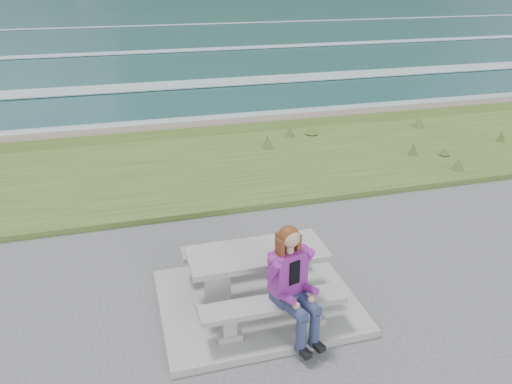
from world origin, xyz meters
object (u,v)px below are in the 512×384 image
(picnic_table, at_px, (257,262))
(bench_seaward, at_px, (244,250))
(bench_landward, at_px, (273,309))
(seated_woman, at_px, (295,300))

(picnic_table, xyz_separation_m, bench_seaward, (0.00, 0.70, -0.23))
(bench_seaward, bearing_deg, picnic_table, -90.00)
(bench_landward, bearing_deg, bench_seaward, 90.00)
(seated_woman, bearing_deg, picnic_table, 88.20)
(bench_seaward, height_order, seated_woman, seated_woman)
(seated_woman, bearing_deg, bench_seaward, 81.25)
(picnic_table, relative_size, bench_landward, 1.00)
(picnic_table, bearing_deg, seated_woman, -74.48)
(picnic_table, distance_m, bench_landward, 0.74)
(bench_landward, relative_size, bench_seaward, 1.00)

